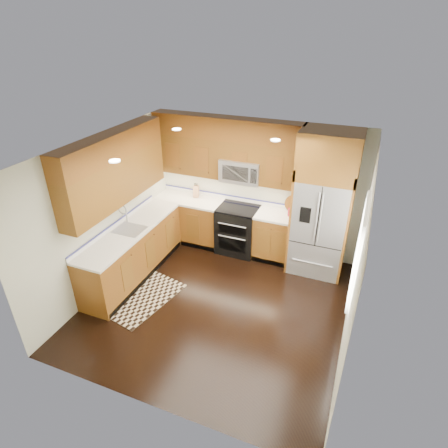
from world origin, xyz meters
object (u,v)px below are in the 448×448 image
at_px(refrigerator, 323,205).
at_px(utensil_crock, 291,210).
at_px(rug, 144,298).
at_px(range, 238,230).
at_px(knife_block, 196,191).

xyz_separation_m(refrigerator, utensil_crock, (-0.55, 0.10, -0.25)).
bearing_deg(rug, range, 76.46).
relative_size(range, refrigerator, 0.36).
height_order(rug, knife_block, knife_block).
relative_size(rug, utensil_crock, 4.16).
bearing_deg(range, rug, -115.49).
distance_m(rug, utensil_crock, 3.02).
relative_size(range, knife_block, 3.23).
height_order(refrigerator, utensil_crock, refrigerator).
bearing_deg(utensil_crock, knife_block, 176.53).
height_order(range, rug, range).
height_order(range, knife_block, knife_block).
relative_size(range, utensil_crock, 2.97).
bearing_deg(range, refrigerator, -1.40).
distance_m(range, rug, 2.26).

